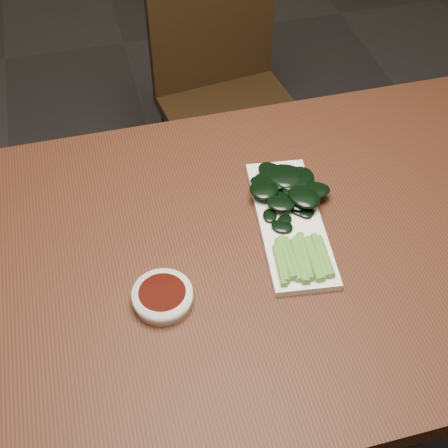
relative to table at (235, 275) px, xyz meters
The scene contains 6 objects.
ground 0.68m from the table, ahead, with size 6.00×6.00×0.00m, color #282626.
table is the anchor object (origin of this frame).
chair_far 0.88m from the table, 76.41° to the left, with size 0.44×0.44×0.89m.
sauce_bowl 0.19m from the table, 152.01° to the right, with size 0.10×0.10×0.03m.
serving_plate 0.14m from the table, 17.10° to the left, with size 0.16×0.34×0.01m.
gai_lan 0.17m from the table, 25.97° to the left, with size 0.17×0.31×0.03m.
Camera 1 is at (-0.21, -0.70, 1.62)m, focal length 50.00 mm.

